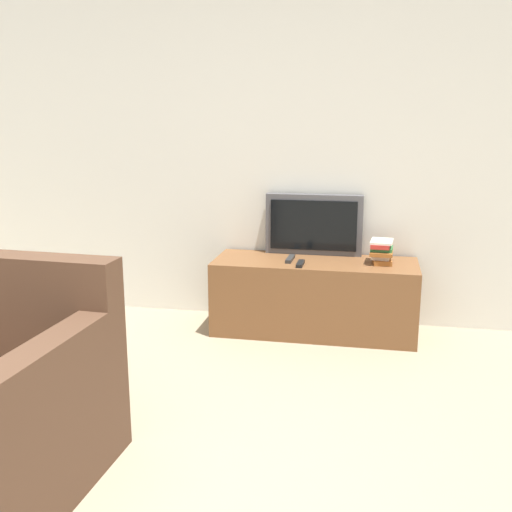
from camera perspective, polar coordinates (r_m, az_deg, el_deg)
name	(u,v)px	position (r m, az deg, el deg)	size (l,w,h in m)	color
wall_back	(220,147)	(4.59, -3.42, 10.30)	(9.00, 0.06, 2.60)	silver
tv_stand	(314,297)	(4.33, 5.58, -3.87)	(1.43, 0.52, 0.53)	brown
television	(314,224)	(4.43, 5.54, 3.01)	(0.71, 0.09, 0.45)	#4C4C51
book_stack	(381,251)	(4.25, 11.85, 0.44)	(0.17, 0.23, 0.16)	#995623
remote_on_stand	(290,259)	(4.26, 3.27, -0.27)	(0.05, 0.20, 0.02)	#2D2D2D
remote_secondary	(300,264)	(4.12, 4.24, -0.73)	(0.04, 0.16, 0.02)	black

